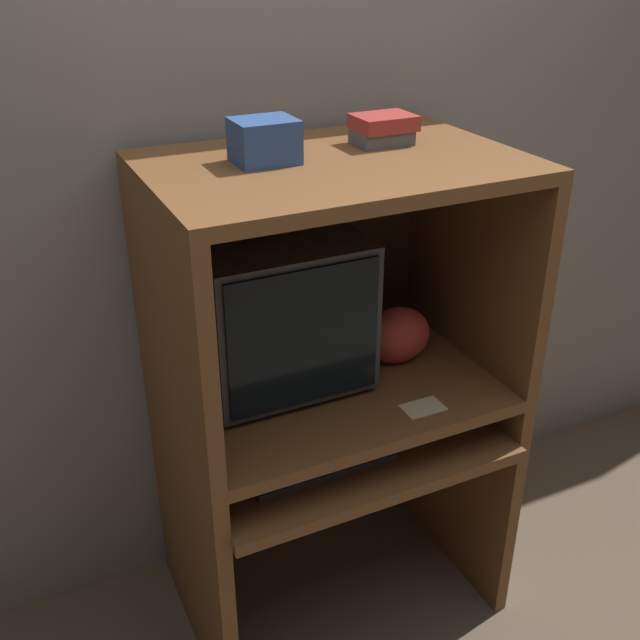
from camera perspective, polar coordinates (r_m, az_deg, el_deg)
name	(u,v)px	position (r m, az deg, el deg)	size (l,w,h in m)	color
wall_back	(276,175)	(2.24, -3.33, 11.00)	(6.00, 0.06, 2.60)	gray
desk_base	(338,497)	(2.32, 1.37, -13.35)	(0.93, 0.67, 0.66)	brown
desk_monitor_shelf	(333,391)	(2.14, 0.99, -5.43)	(0.93, 0.64, 0.14)	brown
hutch_upper	(328,239)	(1.96, 0.65, 6.21)	(0.93, 0.64, 0.64)	brown
crt_monitor	(274,307)	(2.04, -3.53, 0.97)	(0.45, 0.42, 0.43)	#333338
keyboard	(319,461)	(2.04, -0.09, -10.69)	(0.40, 0.15, 0.03)	#2D2D30
mouse	(405,434)	(2.14, 6.52, -8.64)	(0.07, 0.05, 0.03)	#28282B
snack_bag	(397,335)	(2.20, 5.89, -1.15)	(0.20, 0.15, 0.17)	#BC382D
book_stack	(383,129)	(2.01, 4.80, 14.31)	(0.15, 0.12, 0.08)	#4C4C51
paper_card	(423,408)	(2.03, 7.84, -6.63)	(0.11, 0.07, 0.00)	#CCB28C
storage_box	(264,141)	(1.83, -4.26, 13.45)	(0.15, 0.13, 0.10)	navy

